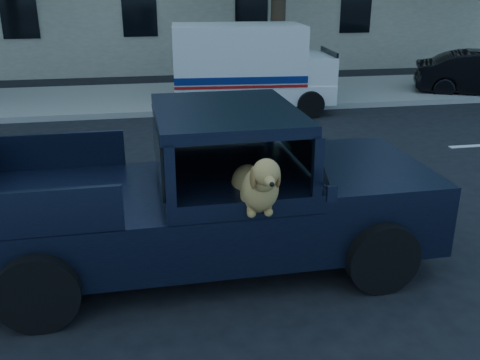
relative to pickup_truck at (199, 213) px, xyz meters
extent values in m
plane|color=black|center=(-1.49, 0.45, -0.65)|extent=(120.00, 120.00, 0.00)
cube|color=gray|center=(-1.49, 9.65, -0.58)|extent=(60.00, 4.00, 0.15)
cylinder|color=#332619|center=(3.51, 10.05, 1.55)|extent=(0.44, 0.44, 4.40)
cube|color=black|center=(0.09, 0.02, 0.00)|extent=(5.43, 2.15, 0.69)
cube|color=black|center=(2.01, 0.05, 0.43)|extent=(1.59, 2.10, 0.17)
cube|color=black|center=(0.35, 0.03, 1.22)|extent=(1.64, 2.02, 0.12)
cube|color=black|center=(1.19, 0.04, 0.85)|extent=(0.29, 1.79, 0.59)
cube|color=black|center=(0.56, -0.44, 0.20)|extent=(0.58, 0.58, 0.40)
cube|color=black|center=(1.20, -1.26, 0.68)|extent=(0.10, 0.05, 0.17)
cube|color=silver|center=(2.30, 7.89, -0.12)|extent=(4.22, 2.15, 0.49)
cube|color=silver|center=(1.91, 7.92, 0.86)|extent=(3.44, 2.09, 1.46)
cube|color=silver|center=(3.91, 7.77, 0.47)|extent=(1.01, 1.86, 0.68)
cube|color=#0B1B56|center=(1.85, 6.99, 0.32)|extent=(3.30, 0.26, 0.18)
cube|color=#9E0F0F|center=(1.85, 6.99, 0.16)|extent=(3.30, 0.26, 0.07)
camera|label=1|loc=(-0.59, -5.90, 2.66)|focal=40.00mm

